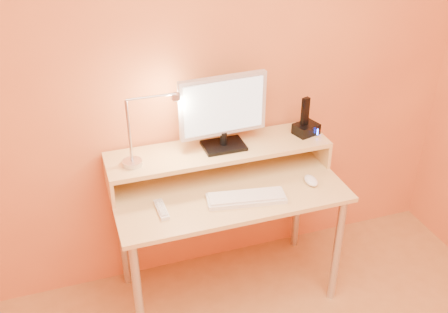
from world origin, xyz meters
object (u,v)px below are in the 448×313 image
object	(u,v)px
monitor_panel	(223,106)
phone_dock	(306,129)
mouse	(311,180)
remote_control	(161,210)
lamp_base	(132,163)
keyboard	(246,199)

from	to	relation	value
monitor_panel	phone_dock	distance (m)	0.53
phone_dock	mouse	world-z (taller)	phone_dock
phone_dock	remote_control	bearing A→B (deg)	179.59
lamp_base	remote_control	size ratio (longest dim) A/B	0.61
lamp_base	mouse	world-z (taller)	lamp_base
remote_control	monitor_panel	bearing A→B (deg)	30.28
lamp_base	keyboard	size ratio (longest dim) A/B	0.25
keyboard	mouse	world-z (taller)	mouse
monitor_panel	mouse	bearing A→B (deg)	-36.08
keyboard	monitor_panel	bearing A→B (deg)	103.83
mouse	keyboard	bearing A→B (deg)	-172.08
monitor_panel	keyboard	size ratio (longest dim) A/B	1.18
phone_dock	monitor_panel	bearing A→B (deg)	163.16
keyboard	mouse	size ratio (longest dim) A/B	3.63
phone_dock	remote_control	world-z (taller)	phone_dock
phone_dock	remote_control	size ratio (longest dim) A/B	0.80
monitor_panel	phone_dock	world-z (taller)	monitor_panel
lamp_base	phone_dock	bearing A→B (deg)	1.76
lamp_base	keyboard	xyz separation A→B (m)	(0.52, -0.26, -0.16)
monitor_panel	mouse	world-z (taller)	monitor_panel
monitor_panel	mouse	xyz separation A→B (m)	(0.40, -0.26, -0.38)
mouse	monitor_panel	bearing A→B (deg)	149.45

